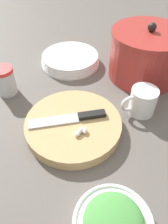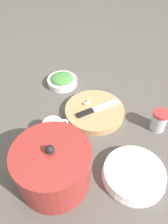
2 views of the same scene
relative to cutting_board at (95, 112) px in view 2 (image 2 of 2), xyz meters
The scene contains 9 objects.
ground_plane 0.09m from the cutting_board, 87.86° to the left, with size 5.00×5.00×0.00m, color #56514C.
cutting_board is the anchor object (origin of this frame).
chef_knife 0.02m from the cutting_board, 155.76° to the left, with size 0.10×0.21×0.01m.
garlic_cloves 0.06m from the cutting_board, ahead, with size 0.03×0.04×0.01m.
herb_bowl 0.28m from the cutting_board, 12.67° to the right, with size 0.16×0.16×0.06m.
spice_jar 0.28m from the cutting_board, 156.76° to the right, with size 0.07×0.07×0.09m.
coffee_mug 0.22m from the cutting_board, 77.54° to the left, with size 0.08×0.11×0.08m.
plate_stack 0.34m from the cutting_board, 152.76° to the left, with size 0.23×0.23×0.04m.
stock_pot 0.37m from the cutting_board, 105.95° to the left, with size 0.26×0.26×0.20m.
Camera 2 is at (-0.43, 0.48, 0.72)m, focal length 35.00 mm.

